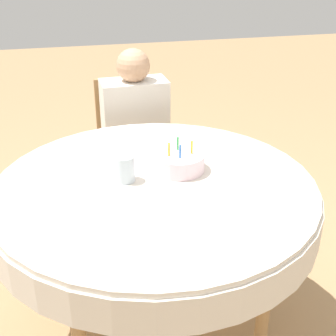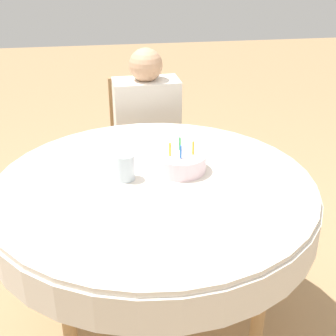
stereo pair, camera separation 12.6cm
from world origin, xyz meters
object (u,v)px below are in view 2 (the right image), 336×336
at_px(chair, 146,147).
at_px(person, 148,126).
at_px(birthday_cake, 180,162).
at_px(drinking_glass, 125,167).

bearing_deg(chair, person, -90.00).
height_order(birthday_cake, drinking_glass, birthday_cake).
xyz_separation_m(chair, drinking_glass, (-0.17, -0.92, 0.34)).
bearing_deg(drinking_glass, birthday_cake, 10.34).
bearing_deg(drinking_glass, chair, 79.37).
xyz_separation_m(chair, person, (0.00, -0.10, 0.17)).
height_order(chair, drinking_glass, chair).
bearing_deg(person, drinking_glass, -104.56).
relative_size(chair, person, 0.81).
bearing_deg(drinking_glass, person, 77.90).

